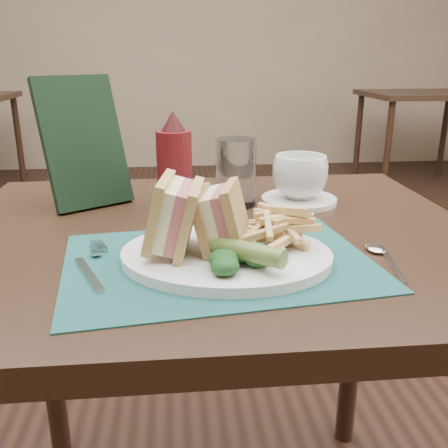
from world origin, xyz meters
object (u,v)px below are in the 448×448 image
sandwich_half_b (207,216)px  table_bg_right (418,139)px  placemat (218,261)px  drinking_glass (236,173)px  plate (226,256)px  ketchup_bottle (174,162)px  table_main (216,411)px  coffee_cup (300,177)px  sandwich_half_a (159,215)px  saucer (299,200)px  check_presenter (83,142)px

sandwich_half_b → table_bg_right: bearing=73.7°
placemat → drinking_glass: bearing=78.3°
plate → ketchup_bottle: bearing=115.4°
table_main → placemat: placemat is taller
coffee_cup → placemat: bearing=-123.2°
sandwich_half_a → drinking_glass: bearing=70.8°
table_bg_right → plate: 3.79m
plate → coffee_cup: 0.34m
saucer → ketchup_bottle: bearing=-173.3°
plate → sandwich_half_b: size_ratio=3.17×
check_presenter → placemat: bearing=-86.8°
table_main → sandwich_half_b: bearing=-99.1°
placemat → sandwich_half_b: size_ratio=4.55×
ketchup_bottle → plate: bearing=-74.8°
saucer → table_bg_right: bearing=59.6°
coffee_cup → drinking_glass: (-0.13, -0.00, 0.01)m
drinking_glass → sandwich_half_b: bearing=-105.3°
table_main → ketchup_bottle: bearing=118.7°
sandwich_half_b → saucer: sandwich_half_b is taller
table_main → placemat: bearing=-92.1°
sandwich_half_b → check_presenter: bearing=139.9°
sandwich_half_a → saucer: 0.39m
placemat → drinking_glass: size_ratio=3.31×
sandwich_half_b → ketchup_bottle: ketchup_bottle is taller
table_bg_right → plate: bearing=-120.5°
placemat → sandwich_half_b: bearing=141.3°
placemat → plate: bearing=-3.9°
table_main → saucer: size_ratio=6.00×
plate → ketchup_bottle: 0.28m
placemat → ketchup_bottle: 0.28m
sandwich_half_a → sandwich_half_b: (0.07, 0.01, -0.01)m
saucer → coffee_cup: bearing=0.0°
coffee_cup → drinking_glass: size_ratio=0.84×
sandwich_half_a → placemat: bearing=2.8°
table_bg_right → ketchup_bottle: (-1.98, -2.99, 0.47)m
sandwich_half_a → saucer: sandwich_half_a is taller
table_bg_right → drinking_glass: drinking_glass is taller
placemat → plate: plate is taller
table_bg_right → sandwich_half_a: bearing=-121.8°
table_main → ketchup_bottle: (-0.06, 0.12, 0.47)m
table_main → ketchup_bottle: 0.49m
placemat → check_presenter: size_ratio=1.71×
placemat → saucer: (0.19, 0.29, 0.00)m
sandwich_half_b → ketchup_bottle: bearing=114.8°
table_bg_right → drinking_glass: 3.53m
table_main → saucer: bearing=38.8°
drinking_glass → table_main: bearing=-110.6°
placemat → sandwich_half_a: bearing=174.9°
plate → table_main: bearing=102.6°
drinking_glass → check_presenter: size_ratio=0.52×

